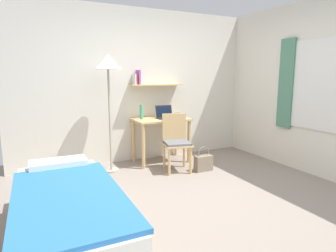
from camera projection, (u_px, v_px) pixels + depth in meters
The scene contains 11 objects.
ground_plane at pixel (203, 201), 3.41m from camera, with size 5.28×5.28×0.00m, color gray.
wall_back at pixel (142, 86), 4.98m from camera, with size 4.40×0.27×2.60m.
wall_right at pixel (325, 88), 4.06m from camera, with size 0.10×4.40×2.60m.
bed at pixel (68, 214), 2.59m from camera, with size 0.88×2.00×0.54m.
desk at pixel (161, 127), 4.91m from camera, with size 0.93×0.59×0.76m.
desk_chair at pixel (176, 140), 4.48m from camera, with size 0.48×0.49×0.89m.
standing_lamp at pixel (108, 68), 4.24m from camera, with size 0.41×0.41×1.79m.
laptop at pixel (165, 115), 4.90m from camera, with size 0.31×0.23×0.22m.
water_bottle at pixel (141, 112), 4.78m from camera, with size 0.06×0.06×0.24m, color #42A87F.
book_stack at pixel (178, 115), 5.01m from camera, with size 0.19×0.24×0.07m.
handbag at pixel (203, 162), 4.50m from camera, with size 0.28×0.13×0.39m.
Camera 1 is at (-1.77, -2.71, 1.47)m, focal length 30.62 mm.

